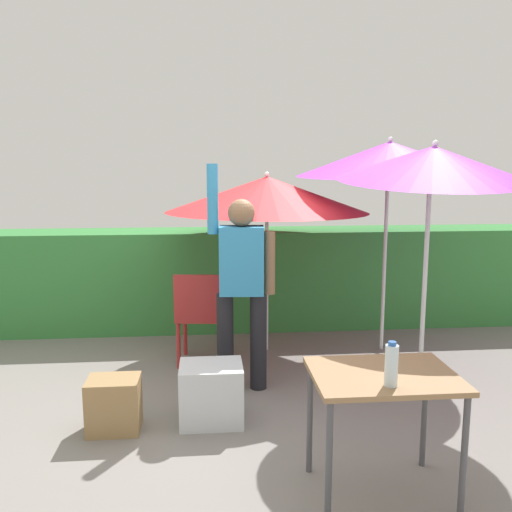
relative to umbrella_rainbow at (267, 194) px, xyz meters
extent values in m
plane|color=gray|center=(-0.17, -1.04, -1.59)|extent=(24.00, 24.00, 0.00)
cube|color=#38843D|center=(-0.17, 0.90, -1.02)|extent=(8.00, 0.70, 1.14)
cylinder|color=silver|center=(0.00, 0.00, -0.88)|extent=(0.04, 0.04, 1.41)
cone|color=red|center=(0.00, 0.00, 0.00)|extent=(2.00, 2.00, 0.37)
sphere|color=silver|center=(0.00, 0.00, 0.20)|extent=(0.05, 0.05, 0.05)
cylinder|color=silver|center=(1.18, -0.09, -0.70)|extent=(0.04, 0.04, 1.78)
cone|color=purple|center=(1.19, -0.09, 0.35)|extent=(1.83, 1.83, 0.42)
sphere|color=silver|center=(1.19, -0.09, 0.53)|extent=(0.05, 0.05, 0.05)
cylinder|color=silver|center=(1.12, -1.24, -0.71)|extent=(0.04, 0.04, 1.76)
cone|color=purple|center=(1.14, -1.24, 0.30)|extent=(1.47, 1.49, 0.43)
sphere|color=silver|center=(1.15, -1.24, 0.44)|extent=(0.05, 0.05, 0.05)
cylinder|color=black|center=(-0.45, -0.94, -1.18)|extent=(0.14, 0.14, 0.82)
cylinder|color=black|center=(-0.17, -0.96, -1.18)|extent=(0.14, 0.14, 0.82)
cube|color=#338EC6|center=(-0.31, -0.95, -0.49)|extent=(0.37, 0.24, 0.56)
sphere|color=#8C6647|center=(-0.31, -0.95, -0.10)|extent=(0.22, 0.22, 0.22)
cylinder|color=#338EC6|center=(-0.54, -0.94, 0.01)|extent=(0.10, 0.10, 0.56)
cylinder|color=#8C6647|center=(-0.08, -0.97, -0.51)|extent=(0.10, 0.10, 0.52)
cylinder|color=#B72D2D|center=(-0.45, -0.12, -1.37)|extent=(0.04, 0.04, 0.44)
cylinder|color=#B72D2D|center=(-0.82, -0.07, -1.37)|extent=(0.04, 0.04, 0.44)
cylinder|color=#B72D2D|center=(-0.49, -0.49, -1.37)|extent=(0.04, 0.04, 0.44)
cylinder|color=#B72D2D|center=(-0.87, -0.45, -1.37)|extent=(0.04, 0.04, 0.44)
cube|color=#B72D2D|center=(-0.66, -0.28, -1.12)|extent=(0.49, 0.49, 0.05)
cube|color=#B72D2D|center=(-0.68, -0.48, -0.90)|extent=(0.44, 0.09, 0.40)
cube|color=silver|center=(-0.57, -1.54, -1.37)|extent=(0.46, 0.37, 0.44)
cube|color=#9E7A4C|center=(-1.26, -1.61, -1.40)|extent=(0.36, 0.28, 0.38)
cylinder|color=#4C4C51|center=(0.74, -2.26, -1.24)|extent=(0.04, 0.04, 0.70)
cylinder|color=#4C4C51|center=(0.02, -2.26, -1.24)|extent=(0.04, 0.04, 0.70)
cylinder|color=#4C4C51|center=(0.74, -2.78, -1.24)|extent=(0.04, 0.04, 0.70)
cylinder|color=#4C4C51|center=(0.02, -2.78, -1.24)|extent=(0.04, 0.04, 0.70)
cube|color=#99724C|center=(0.38, -2.52, -0.88)|extent=(0.80, 0.60, 0.03)
cylinder|color=silver|center=(0.35, -2.69, -0.75)|extent=(0.07, 0.07, 0.22)
cylinder|color=#2D60B7|center=(0.35, -2.69, -0.63)|extent=(0.04, 0.04, 0.02)
camera|label=1|loc=(-0.58, -5.28, 0.27)|focal=37.84mm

